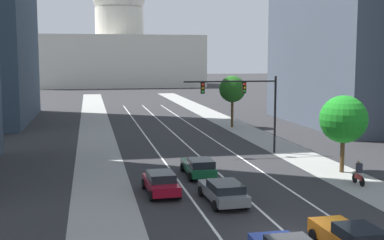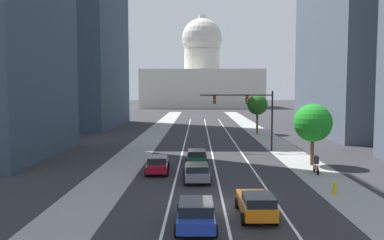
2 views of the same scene
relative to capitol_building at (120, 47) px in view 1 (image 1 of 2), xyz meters
The scene contains 15 objects.
ground_plane 95.24m from the capitol_building, 90.00° to the right, with size 400.00×400.00×0.00m, color #2B2B2D.
sidewalk_left 100.58m from the capitol_building, 94.95° to the right, with size 3.89×130.00×0.01m, color gray.
sidewalk_right 100.58m from the capitol_building, 85.05° to the right, with size 3.89×130.00×0.01m, color gray.
lane_stripe_left 110.19m from the capitol_building, 91.75° to the right, with size 0.16×90.00×0.01m, color white.
lane_stripe_center 110.14m from the capitol_building, 90.00° to the right, with size 0.16×90.00×0.01m, color white.
lane_stripe_right 110.19m from the capitol_building, 88.25° to the right, with size 0.16×90.00×0.01m, color white.
capitol_building is the anchor object (origin of this frame).
car_orange 136.80m from the capitol_building, 89.30° to the right, with size 2.00×4.29×1.48m.
car_crimson 125.36m from the capitol_building, 92.30° to the right, with size 2.09×4.50×1.42m.
car_gray 128.04m from the capitol_building, 90.75° to the right, with size 2.22×4.86×1.35m.
car_green 121.11m from the capitol_building, 90.79° to the right, with size 1.98×4.68×1.42m.
traffic_signal_mast 113.07m from the capitol_building, 87.78° to the right, with size 8.41×0.39×6.94m.
cyclist 125.87m from the capitol_building, 86.16° to the right, with size 0.37×1.70×1.72m.
street_tree_near_right 96.00m from the capitol_building, 85.26° to the right, with size 3.25×3.25×6.34m.
street_tree_mid_right 121.88m from the capitol_building, 85.68° to the right, with size 3.55×3.55×5.79m.
Camera 1 is at (-9.31, -21.75, 8.58)m, focal length 48.26 mm.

